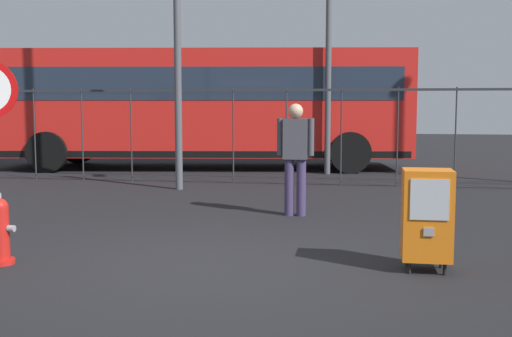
{
  "coord_description": "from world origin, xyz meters",
  "views": [
    {
      "loc": [
        1.52,
        -6.1,
        1.66
      ],
      "look_at": [
        0.3,
        1.2,
        0.9
      ],
      "focal_mm": 44.01,
      "sensor_mm": 36.0,
      "label": 1
    }
  ],
  "objects": [
    {
      "name": "ground_plane",
      "position": [
        0.0,
        0.0,
        0.0
      ],
      "size": [
        60.0,
        60.0,
        0.0
      ],
      "primitive_type": "plane",
      "color": "black"
    },
    {
      "name": "fire_hydrant",
      "position": [
        -2.16,
        -0.23,
        0.35
      ],
      "size": [
        0.33,
        0.31,
        0.75
      ],
      "color": "red",
      "rests_on": "ground_plane"
    },
    {
      "name": "newspaper_box_primary",
      "position": [
        2.18,
        0.23,
        0.57
      ],
      "size": [
        0.48,
        0.42,
        1.02
      ],
      "color": "black",
      "rests_on": "ground_plane"
    },
    {
      "name": "pedestrian",
      "position": [
        0.57,
        3.12,
        0.95
      ],
      "size": [
        0.55,
        0.22,
        1.67
      ],
      "color": "#382D51",
      "rests_on": "ground_plane"
    },
    {
      "name": "fence_barrier",
      "position": [
        0.0,
        6.8,
        1.02
      ],
      "size": [
        18.03,
        0.04,
        2.0
      ],
      "color": "#2D2D33",
      "rests_on": "ground_plane"
    },
    {
      "name": "bus_near",
      "position": [
        -2.54,
        9.8,
        1.71
      ],
      "size": [
        10.75,
        4.02,
        3.0
      ],
      "rotation": [
        0.0,
        0.0,
        0.15
      ],
      "color": "red",
      "rests_on": "ground_plane"
    }
  ]
}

